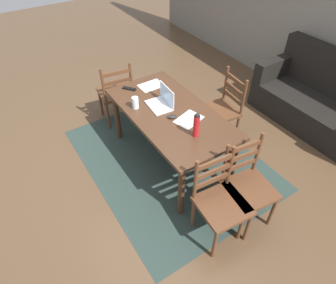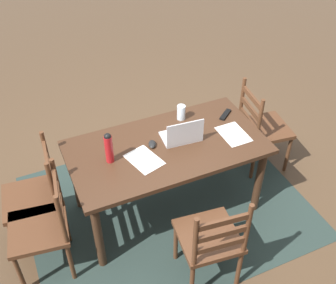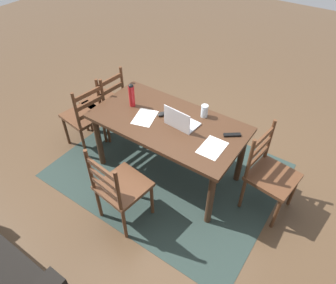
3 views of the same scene
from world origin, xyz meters
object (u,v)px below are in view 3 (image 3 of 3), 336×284
laptop (180,121)px  tv_remote (232,135)px  chair_right_near (105,103)px  dining_table (168,128)px  water_bottle (132,95)px  computer_mouse (162,114)px  chair_right_far (86,116)px  chair_left_near (269,174)px  drinking_glass (204,111)px  chair_far_head (120,188)px

laptop → tv_remote: 0.54m
chair_right_near → dining_table: bearing=171.4°
dining_table → chair_right_near: bearing=-8.6°
dining_table → water_bottle: bearing=-1.3°
computer_mouse → tv_remote: bearing=-151.6°
dining_table → chair_right_far: size_ratio=1.72×
tv_remote → chair_left_near: bearing=53.5°
chair_left_near → laptop: (0.96, 0.17, 0.35)m
computer_mouse → drinking_glass: bearing=-128.1°
laptop → tv_remote: size_ratio=1.98×
chair_right_near → tv_remote: bearing=-179.9°
drinking_glass → laptop: bearing=66.5°
chair_far_head → laptop: size_ratio=2.82×
dining_table → chair_right_near: (1.11, -0.17, -0.20)m
chair_left_near → water_bottle: (1.60, 0.17, 0.43)m
chair_far_head → computer_mouse: 0.91m
dining_table → tv_remote: 0.69m
chair_left_near → chair_right_far: size_ratio=1.00×
dining_table → chair_right_near: size_ratio=1.72×
water_bottle → drinking_glass: bearing=-159.7°
chair_far_head → tv_remote: 1.21m
water_bottle → tv_remote: water_bottle is taller
chair_left_near → tv_remote: (0.45, 0.01, 0.30)m
chair_far_head → chair_right_far: (1.10, -0.62, 0.00)m
computer_mouse → tv_remote: size_ratio=0.59×
water_bottle → computer_mouse: bearing=-174.4°
chair_far_head → water_bottle: water_bottle is taller
water_bottle → computer_mouse: 0.40m
chair_right_far → computer_mouse: bearing=-167.2°
dining_table → chair_far_head: size_ratio=1.72×
water_bottle → chair_left_near: bearing=-174.1°
chair_left_near → laptop: size_ratio=2.82×
chair_right_far → tv_remote: 1.82m
chair_left_near → chair_far_head: same height
chair_right_near → tv_remote: 1.79m
drinking_glass → chair_left_near: bearing=172.3°
computer_mouse → tv_remote: (-0.77, -0.12, -0.01)m
laptop → chair_right_near: bearing=-7.2°
chair_right_near → chair_left_near: same height
drinking_glass → water_bottle: bearing=20.3°
chair_left_near → drinking_glass: (0.84, -0.11, 0.36)m
chair_right_near → laptop: laptop is taller
computer_mouse → chair_far_head: bearing=116.7°
chair_far_head → computer_mouse: bearing=-82.7°
chair_left_near → tv_remote: chair_left_near is taller
chair_far_head → chair_right_near: bearing=-41.3°
drinking_glass → computer_mouse: drinking_glass is taller
drinking_glass → tv_remote: size_ratio=0.81×
chair_left_near → laptop: laptop is taller
water_bottle → computer_mouse: water_bottle is taller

